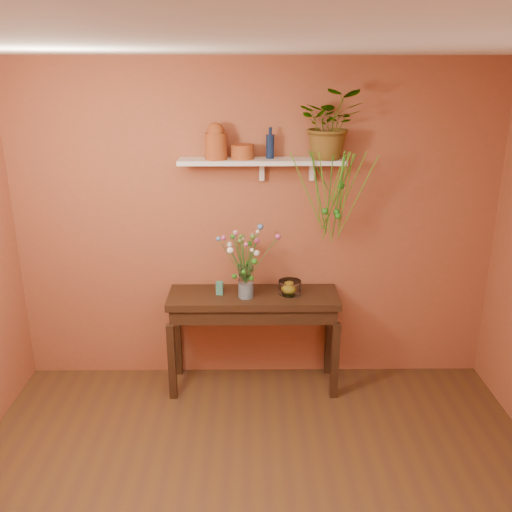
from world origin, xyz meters
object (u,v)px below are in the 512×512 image
terracotta_jug (216,142)px  spider_plant (331,124)px  sideboard (253,308)px  glass_vase (246,284)px  glass_bowl (290,288)px  bouquet (246,249)px  blue_bottle (270,146)px

terracotta_jug → spider_plant: 0.89m
sideboard → spider_plant: bearing=12.1°
spider_plant → glass_vase: spider_plant is taller
sideboard → glass_bowl: glass_bowl is taller
spider_plant → bouquet: (-0.65, -0.19, -0.94)m
blue_bottle → spider_plant: size_ratio=0.45×
sideboard → bouquet: bouquet is taller
sideboard → blue_bottle: 1.33m
spider_plant → glass_vase: 1.42m
spider_plant → glass_vase: size_ratio=2.05×
terracotta_jug → spider_plant: spider_plant is taller
bouquet → glass_bowl: bearing=11.4°
sideboard → glass_vase: size_ratio=5.39×
sideboard → spider_plant: (0.59, 0.13, 1.48)m
bouquet → terracotta_jug: bearing=146.5°
blue_bottle → bouquet: blue_bottle is taller
sideboard → glass_bowl: 0.35m
bouquet → blue_bottle: bearing=46.6°
terracotta_jug → glass_bowl: bearing=-7.6°
blue_bottle → bouquet: (-0.19, -0.20, -0.77)m
bouquet → glass_bowl: size_ratio=2.70×
spider_plant → glass_vase: bearing=-164.4°
terracotta_jug → glass_vase: terracotta_jug is taller
sideboard → spider_plant: 1.60m
sideboard → terracotta_jug: bearing=162.6°
bouquet → glass_bowl: bouquet is taller
sideboard → glass_vase: (-0.06, -0.06, 0.23)m
sideboard → glass_vase: 0.25m
terracotta_jug → blue_bottle: size_ratio=1.18×
bouquet → spider_plant: bearing=16.1°
glass_vase → bouquet: bouquet is taller
glass_vase → glass_bowl: size_ratio=1.39×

